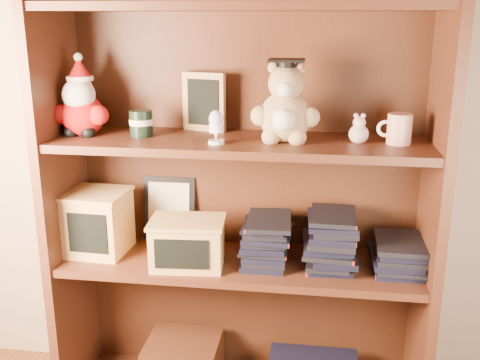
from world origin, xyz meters
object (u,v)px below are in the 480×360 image
(grad_teddy_bear, at_px, (285,110))
(teacher_mug, at_px, (399,129))
(treats_box, at_px, (98,222))
(bookcase, at_px, (241,188))

(grad_teddy_bear, height_order, teacher_mug, grad_teddy_bear)
(teacher_mug, bearing_deg, treats_box, -179.94)
(teacher_mug, distance_m, treats_box, 1.00)
(bookcase, bearing_deg, teacher_mug, -6.14)
(grad_teddy_bear, distance_m, teacher_mug, 0.33)
(grad_teddy_bear, relative_size, teacher_mug, 2.46)
(bookcase, xyz_separation_m, treats_box, (-0.47, -0.05, -0.12))
(treats_box, bearing_deg, grad_teddy_bear, -0.62)
(grad_teddy_bear, relative_size, treats_box, 1.20)
(grad_teddy_bear, bearing_deg, treats_box, 179.38)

